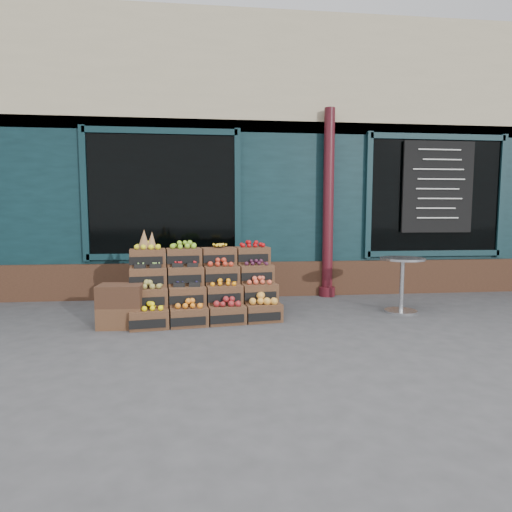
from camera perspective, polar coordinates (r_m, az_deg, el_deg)
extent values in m
plane|color=#39393B|center=(5.40, 2.99, -9.73)|extent=(60.00, 60.00, 0.00)
cube|color=black|center=(10.41, -1.72, 10.99)|extent=(12.00, 6.00, 4.80)
cube|color=#C1B28C|center=(7.83, 0.17, 23.26)|extent=(12.00, 0.18, 2.00)
cube|color=black|center=(7.43, 0.19, 6.18)|extent=(12.00, 0.12, 3.00)
cube|color=#3A2317|center=(7.45, 0.25, -3.08)|extent=(12.00, 0.18, 0.60)
cube|color=black|center=(7.36, -12.34, 8.01)|extent=(2.40, 0.06, 2.00)
cube|color=black|center=(8.37, 22.77, 7.40)|extent=(2.40, 0.06, 2.00)
cylinder|color=#430F17|center=(7.47, 9.62, 6.87)|extent=(0.18, 0.18, 3.20)
cube|color=black|center=(8.31, 23.08, 8.44)|extent=(1.30, 0.04, 1.60)
cube|color=#4E311E|center=(5.58, -14.03, -8.12)|extent=(0.52, 0.39, 0.24)
cube|color=black|center=(5.42, -14.02, -8.80)|extent=(0.43, 0.07, 0.11)
cube|color=yellow|center=(5.55, -14.07, -6.55)|extent=(0.41, 0.30, 0.08)
cube|color=#4E311E|center=(5.60, -8.94, -7.96)|extent=(0.52, 0.39, 0.24)
cube|color=black|center=(5.44, -8.76, -8.64)|extent=(0.43, 0.07, 0.11)
cube|color=orange|center=(5.57, -8.97, -6.36)|extent=(0.41, 0.30, 0.08)
cube|color=#4E311E|center=(5.67, -3.93, -7.75)|extent=(0.52, 0.39, 0.24)
cube|color=black|center=(5.51, -3.60, -8.40)|extent=(0.43, 0.07, 0.11)
cube|color=maroon|center=(5.63, -3.94, -6.13)|extent=(0.41, 0.30, 0.09)
cube|color=#4E311E|center=(5.77, 0.92, -7.49)|extent=(0.52, 0.39, 0.24)
cube|color=black|center=(5.62, 1.40, -8.11)|extent=(0.43, 0.07, 0.11)
cube|color=gold|center=(5.74, 0.93, -5.80)|extent=(0.41, 0.30, 0.11)
cube|color=#4E311E|center=(5.73, -14.10, -5.34)|extent=(0.52, 0.39, 0.24)
cube|color=black|center=(5.56, -14.09, -5.92)|extent=(0.43, 0.07, 0.11)
cube|color=olive|center=(5.70, -14.14, -3.77)|extent=(0.41, 0.30, 0.08)
cube|color=#4E311E|center=(5.75, -9.17, -5.20)|extent=(0.52, 0.39, 0.24)
cube|color=black|center=(5.58, -9.00, -5.77)|extent=(0.43, 0.07, 0.11)
cube|color=#1C183C|center=(5.73, -9.19, -3.90)|extent=(0.41, 0.30, 0.03)
cube|color=#4E311E|center=(5.81, -4.31, -5.03)|extent=(0.52, 0.39, 0.24)
cube|color=black|center=(5.65, -3.99, -5.58)|extent=(0.43, 0.07, 0.11)
cube|color=orange|center=(5.79, -4.32, -3.56)|extent=(0.41, 0.30, 0.06)
cube|color=#4E311E|center=(5.92, 0.41, -4.82)|extent=(0.52, 0.39, 0.24)
cube|color=black|center=(5.75, 0.86, -5.36)|extent=(0.43, 0.07, 0.11)
cube|color=#D54F35|center=(5.89, 0.42, -3.32)|extent=(0.41, 0.30, 0.08)
cube|color=#4E311E|center=(5.89, -14.17, -2.71)|extent=(0.52, 0.39, 0.24)
cube|color=black|center=(5.72, -14.16, -3.19)|extent=(0.43, 0.07, 0.11)
cube|color=#87BD55|center=(5.87, -14.20, -1.43)|extent=(0.41, 0.30, 0.03)
cube|color=#4E311E|center=(5.91, -9.38, -2.58)|extent=(0.52, 0.39, 0.24)
cube|color=black|center=(5.74, -9.22, -3.06)|extent=(0.43, 0.07, 0.11)
cube|color=#B11317|center=(5.89, -9.40, -1.28)|extent=(0.41, 0.30, 0.03)
cube|color=#4E311E|center=(5.97, -4.66, -2.44)|extent=(0.52, 0.39, 0.24)
cube|color=black|center=(5.80, -4.37, -2.91)|extent=(0.43, 0.07, 0.11)
cube|color=#B3301D|center=(5.95, -4.67, -0.92)|extent=(0.41, 0.30, 0.08)
cube|color=#4E311E|center=(6.07, -0.07, -2.28)|extent=(0.52, 0.39, 0.24)
cube|color=black|center=(5.90, 0.35, -2.74)|extent=(0.43, 0.07, 0.11)
cube|color=#3C152A|center=(6.05, -0.07, -0.89)|extent=(0.41, 0.30, 0.06)
cube|color=#4E311E|center=(6.06, -14.23, -0.21)|extent=(0.52, 0.39, 0.24)
cube|color=black|center=(5.88, -14.22, -0.61)|extent=(0.43, 0.07, 0.11)
cube|color=yellow|center=(6.04, -14.27, 1.28)|extent=(0.41, 0.30, 0.08)
cube|color=#4E311E|center=(6.08, -9.58, -0.10)|extent=(0.52, 0.39, 0.24)
cube|color=black|center=(5.91, -9.44, -0.49)|extent=(0.43, 0.07, 0.11)
cube|color=#80B525|center=(6.06, -9.61, 1.39)|extent=(0.41, 0.30, 0.08)
cube|color=#4E311E|center=(6.14, -4.99, 0.01)|extent=(0.52, 0.39, 0.24)
cube|color=black|center=(5.97, -4.72, -0.37)|extent=(0.43, 0.07, 0.11)
cube|color=yellow|center=(6.12, -5.01, 1.46)|extent=(0.41, 0.30, 0.07)
cube|color=#4E311E|center=(6.24, -0.52, 0.12)|extent=(0.52, 0.39, 0.24)
cube|color=black|center=(6.07, -0.13, -0.25)|extent=(0.43, 0.07, 0.11)
cube|color=#A60A0D|center=(6.22, -0.52, 1.53)|extent=(0.41, 0.30, 0.07)
cube|color=#3A2317|center=(5.82, -6.70, -7.41)|extent=(1.98, 0.59, 0.24)
cube|color=#3A2317|center=(5.99, -6.97, -5.88)|extent=(1.98, 0.59, 0.47)
cube|color=#3A2317|center=(6.17, -7.22, -4.43)|extent=(1.98, 0.59, 0.71)
cone|color=olive|center=(6.04, -14.72, 2.19)|extent=(0.16, 0.16, 0.27)
cone|color=olive|center=(6.07, -13.73, 2.06)|extent=(0.15, 0.15, 0.24)
cube|color=#4E311E|center=(5.72, -17.48, -7.70)|extent=(0.57, 0.41, 0.27)
cube|color=#3A2317|center=(5.66, -17.57, -5.00)|extent=(0.57, 0.41, 0.27)
cylinder|color=#B3B7BA|center=(6.63, 18.74, -6.98)|extent=(0.47, 0.47, 0.03)
cylinder|color=#B3B7BA|center=(6.56, 18.85, -3.77)|extent=(0.06, 0.06, 0.76)
cylinder|color=#B3B7BA|center=(6.51, 18.96, -0.36)|extent=(0.64, 0.64, 0.03)
imported|color=#175220|center=(8.08, -10.15, 2.31)|extent=(0.84, 0.71, 1.94)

